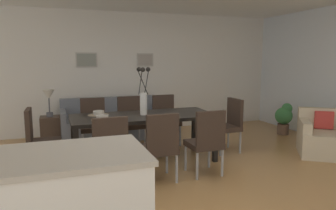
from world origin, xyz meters
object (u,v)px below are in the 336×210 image
object	(u,v)px
dining_chair_mid_right	(165,117)
bowl_near_left	(102,117)
dining_table	(144,119)
dining_chair_near_left	(109,149)
table_lamp	(49,97)
armchair	(325,138)
dining_chair_mid_left	(206,139)
dining_chair_head_west	(38,138)
sofa	(112,124)
centerpiece_vase	(143,97)
dining_chair_far_right	(131,119)
potted_plant	(284,117)
dining_chair_near_right	(93,122)
framed_picture_left	(87,60)
bowl_near_right	(99,113)
side_table	(51,130)
framed_picture_center	(145,60)
dining_chair_far_left	(160,144)
dining_chair_head_east	(229,122)

from	to	relation	value
dining_chair_mid_right	bowl_near_left	size ratio (longest dim) A/B	5.41
dining_table	dining_chair_near_left	world-z (taller)	dining_chair_near_left
table_lamp	armchair	bearing A→B (deg)	-27.81
dining_chair_mid_left	dining_chair_head_west	bearing A→B (deg)	158.16
armchair	sofa	bearing A→B (deg)	142.99
centerpiece_vase	table_lamp	size ratio (longest dim) A/B	1.44
dining_chair_far_right	dining_chair_mid_right	distance (m)	0.67
potted_plant	dining_chair_near_right	bearing A→B (deg)	178.38
framed_picture_left	dining_chair_far_right	bearing A→B (deg)	-64.82
dining_chair_near_right	bowl_near_right	world-z (taller)	dining_chair_near_right
dining_chair_near_right	centerpiece_vase	world-z (taller)	centerpiece_vase
sofa	table_lamp	distance (m)	1.34
sofa	side_table	size ratio (longest dim) A/B	3.84
dining_chair_mid_right	centerpiece_vase	size ratio (longest dim) A/B	1.25
dining_table	framed_picture_left	xyz separation A→B (m)	(-0.63, 2.18, 0.90)
dining_chair_far_right	framed_picture_center	bearing A→B (deg)	63.92
sofa	centerpiece_vase	bearing A→B (deg)	-82.81
dining_table	side_table	world-z (taller)	dining_table
dining_chair_near_left	dining_chair_far_left	world-z (taller)	same
dining_chair_head_west	dining_chair_near_left	bearing A→B (deg)	-46.47
dining_chair_near_right	framed_picture_left	bearing A→B (deg)	88.11
bowl_near_left	framed_picture_center	size ratio (longest dim) A/B	0.46
dining_chair_mid_left	bowl_near_right	world-z (taller)	dining_chair_mid_left
dining_chair_near_left	dining_chair_mid_right	size ratio (longest dim) A/B	1.00
dining_chair_far_right	dining_chair_head_east	bearing A→B (deg)	-28.37
dining_chair_head_west	armchair	bearing A→B (deg)	-8.52
dining_chair_mid_right	sofa	distance (m)	1.22
dining_table	dining_chair_far_right	bearing A→B (deg)	90.85
framed_picture_center	framed_picture_left	bearing A→B (deg)	-180.00
dining_chair_near_right	table_lamp	bearing A→B (deg)	133.48
dining_chair_mid_left	dining_chair_near_left	bearing A→B (deg)	-179.41
dining_chair_near_right	bowl_near_left	bearing A→B (deg)	-89.05
dining_chair_far_left	dining_chair_mid_left	xyz separation A→B (m)	(0.67, 0.01, 0.00)
dining_table	bowl_near_right	world-z (taller)	bowl_near_right
framed_picture_center	dining_chair_mid_right	bearing A→B (deg)	-89.07
dining_chair_mid_right	dining_chair_head_east	distance (m)	1.22
dining_chair_mid_left	sofa	bearing A→B (deg)	108.39
dining_chair_near_left	centerpiece_vase	bearing A→B (deg)	52.71
dining_chair_mid_left	dining_chair_head_east	world-z (taller)	same
side_table	framed_picture_center	bearing A→B (deg)	15.75
bowl_near_left	framed_picture_left	world-z (taller)	framed_picture_left
dining_chair_far_left	sofa	distance (m)	2.61
dining_chair_near_left	dining_chair_head_east	bearing A→B (deg)	22.66
dining_chair_mid_left	potted_plant	xyz separation A→B (m)	(2.64, 1.62, -0.14)
dining_chair_head_east	centerpiece_vase	size ratio (longest dim) A/B	1.25
bowl_near_left	side_table	size ratio (longest dim) A/B	0.33
table_lamp	framed_picture_center	distance (m)	2.22
dining_chair_mid_left	dining_chair_head_east	xyz separation A→B (m)	(0.89, 0.91, 0.00)
bowl_near_right	framed_picture_left	world-z (taller)	framed_picture_left
dining_chair_mid_left	armchair	distance (m)	2.32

